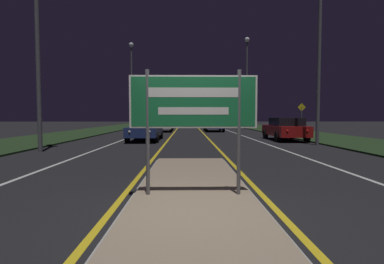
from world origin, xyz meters
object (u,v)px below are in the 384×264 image
streetlight_right_far (247,70)px  car_receding_0 (285,129)px  streetlight_right_near (320,0)px  highway_sign (193,107)px  streetlight_left_near (36,3)px  car_receding_3 (220,120)px  car_approaching_1 (163,124)px  car_approaching_0 (146,129)px  streetlight_left_far (132,74)px  car_receding_2 (229,121)px  warning_sign (301,116)px  car_receding_1 (214,123)px

streetlight_right_far → car_receding_0: streetlight_right_far is taller
streetlight_right_near → highway_sign: bearing=-123.5°
streetlight_left_near → streetlight_right_far: size_ratio=0.90×
car_receding_0 → car_receding_3: 35.66m
car_receding_0 → car_receding_3: car_receding_3 is taller
streetlight_right_far → car_approaching_1: size_ratio=2.40×
streetlight_left_near → car_approaching_1: bearing=77.1°
highway_sign → streetlight_left_near: 10.69m
car_approaching_0 → car_receding_0: bearing=-0.0°
streetlight_left_near → car_receding_0: 14.72m
streetlight_left_far → streetlight_right_near: size_ratio=0.90×
highway_sign → car_receding_2: bearing=81.1°
streetlight_left_near → streetlight_left_far: 22.73m
highway_sign → car_approaching_1: (-2.49, 24.05, -0.93)m
car_receding_2 → warning_sign: warning_sign is taller
streetlight_right_far → car_receding_3: size_ratio=2.55×
car_receding_2 → streetlight_right_far: bearing=-80.8°
car_approaching_1 → car_receding_1: bearing=4.9°
car_approaching_0 → streetlight_left_near: bearing=-121.7°
car_receding_0 → car_approaching_1: 13.76m
highway_sign → car_approaching_0: 13.55m
car_receding_3 → car_approaching_0: bearing=-103.4°
streetlight_right_near → car_approaching_0: streetlight_right_near is taller
highway_sign → car_receding_3: bearing=83.2°
car_approaching_0 → streetlight_right_near: bearing=-18.6°
car_receding_2 → streetlight_left_far: bearing=-157.0°
streetlight_left_far → car_receding_2: bearing=23.0°
streetlight_right_far → car_approaching_0: bearing=-121.3°
streetlight_left_near → car_receding_2: 30.77m
streetlight_left_far → car_receding_0: size_ratio=2.34×
streetlight_right_far → car_receding_0: (-0.61, -15.34, -5.94)m
highway_sign → car_receding_2: highway_sign is taller
streetlight_right_far → warning_sign: bearing=-81.2°
streetlight_left_far → streetlight_right_near: 24.01m
streetlight_left_near → car_receding_1: (8.86, 17.13, -5.40)m
warning_sign → car_approaching_0: bearing=-161.9°
streetlight_right_near → car_receding_1: bearing=106.0°
streetlight_left_far → car_approaching_1: 9.27m
highway_sign → car_receding_0: size_ratio=0.52×
streetlight_left_near → streetlight_right_near: streetlight_right_near is taller
car_approaching_0 → car_receding_3: bearing=76.6°
streetlight_right_near → car_receding_2: streetlight_right_near is taller
warning_sign → streetlight_left_near: bearing=-147.1°
streetlight_right_near → car_receding_0: 7.39m
streetlight_left_near → car_approaching_0: (3.63, 5.89, -5.44)m
highway_sign → car_approaching_0: highway_sign is taller
streetlight_left_near → car_receding_0: bearing=25.5°
car_receding_0 → warning_sign: (2.42, 3.65, 0.79)m
car_receding_1 → warning_sign: size_ratio=1.98×
highway_sign → streetlight_right_far: size_ratio=0.22×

